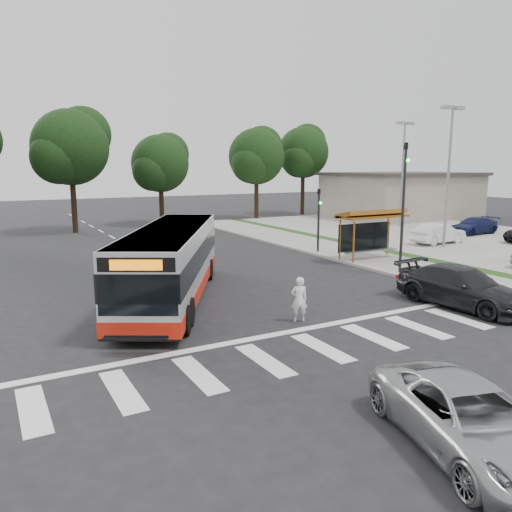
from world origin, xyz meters
TOP-DOWN VIEW (x-y plane):
  - ground at (0.00, 0.00)m, footprint 140.00×140.00m
  - sidewalk_east at (11.00, 8.00)m, footprint 4.00×40.00m
  - curb_east at (9.00, 8.00)m, footprint 0.30×40.00m
  - curb_east_red at (9.00, -2.00)m, footprint 0.32×6.00m
  - parking_lot at (23.00, 10.00)m, footprint 18.00×36.00m
  - commercial_building at (30.00, 22.00)m, footprint 14.00×10.00m
  - building_roof_cap at (30.00, 22.00)m, footprint 14.60×10.60m
  - crosswalk_ladder at (0.00, -5.00)m, footprint 18.00×2.60m
  - bus_shelter at (10.80, 5.10)m, footprint 4.20×1.60m
  - traffic_signal_ne_tall at (9.60, 1.49)m, footprint 0.18×0.37m
  - traffic_signal_ne_short at (9.60, 8.49)m, footprint 0.18×0.37m
  - lot_light_front at (18.00, 6.00)m, footprint 1.90×0.35m
  - lot_light_mid at (24.00, 16.00)m, footprint 1.90×0.35m
  - tree_ne_a at (16.08, 28.06)m, footprint 6.16×5.74m
  - tree_ne_b at (23.08, 30.06)m, footprint 6.16×5.74m
  - tree_north_a at (-1.92, 26.07)m, footprint 6.60×6.15m
  - tree_north_b at (6.07, 28.06)m, footprint 5.72×5.33m
  - transit_bus at (-2.07, 2.45)m, footprint 7.72×11.15m
  - pedestrian at (0.83, -2.50)m, footprint 0.68×0.56m
  - dark_sedan at (7.42, -3.96)m, footprint 2.62×5.46m
  - silver_suv_south at (-0.82, -10.80)m, footprint 3.35×5.12m
  - parked_car_1 at (18.83, 7.21)m, footprint 4.26×1.69m
  - parked_car_3 at (25.17, 9.27)m, footprint 4.54×2.04m

SIDE VIEW (x-z plane):
  - ground at x=0.00m, z-range 0.00..0.00m
  - crosswalk_ladder at x=0.00m, z-range 0.00..0.01m
  - parking_lot at x=23.00m, z-range 0.00..0.10m
  - sidewalk_east at x=11.00m, z-range 0.00..0.12m
  - curb_east at x=9.00m, z-range 0.00..0.15m
  - curb_east_red at x=9.00m, z-range 0.00..0.15m
  - silver_suv_south at x=-0.82m, z-range 0.00..1.31m
  - parked_car_3 at x=25.17m, z-range 0.10..1.39m
  - dark_sedan at x=7.42m, z-range 0.00..1.54m
  - parked_car_1 at x=18.83m, z-range 0.10..1.48m
  - pedestrian at x=0.83m, z-range 0.00..1.60m
  - transit_bus at x=-2.07m, z-range 0.00..2.94m
  - commercial_building at x=30.00m, z-range 0.00..4.40m
  - bus_shelter at x=10.80m, z-range 0.92..3.78m
  - traffic_signal_ne_short at x=9.60m, z-range 0.48..4.48m
  - traffic_signal_ne_tall at x=9.60m, z-range 0.63..7.13m
  - building_roof_cap at x=30.00m, z-range 4.40..4.70m
  - tree_north_b at x=6.07m, z-range 1.45..9.88m
  - lot_light_front at x=18.00m, z-range 1.40..10.41m
  - lot_light_mid at x=24.00m, z-range 1.40..10.41m
  - tree_ne_a at x=16.08m, z-range 1.74..11.04m
  - tree_ne_b at x=23.08m, z-range 1.91..11.93m
  - tree_north_a at x=-1.92m, z-range 1.84..12.01m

